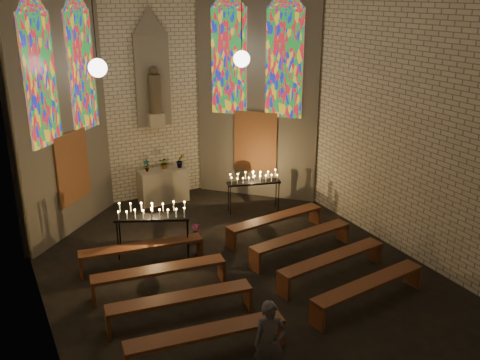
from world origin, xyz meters
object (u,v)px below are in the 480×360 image
altar (163,185)px  votive_stand_left (152,214)px  aisle_flower_pot (196,233)px  visitor (270,343)px  votive_stand_right (254,180)px

altar → votive_stand_left: (-1.35, -3.18, 0.57)m
aisle_flower_pot → visitor: (-0.91, -5.19, 0.49)m
aisle_flower_pot → altar: bearing=86.5°
altar → votive_stand_left: votive_stand_left is taller
votive_stand_right → visitor: size_ratio=1.07×
aisle_flower_pot → visitor: visitor is taller
altar → aisle_flower_pot: size_ratio=3.08×
aisle_flower_pot → visitor: size_ratio=0.32×
votive_stand_left → visitor: (0.27, -4.95, -0.36)m
votive_stand_right → visitor: (-3.11, -6.27, -0.22)m
altar → aisle_flower_pot: (-0.18, -2.93, -0.27)m
aisle_flower_pot → votive_stand_right: size_ratio=0.30×
altar → votive_stand_right: size_ratio=0.92×
aisle_flower_pot → votive_stand_right: bearing=26.1°
aisle_flower_pot → visitor: 5.29m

